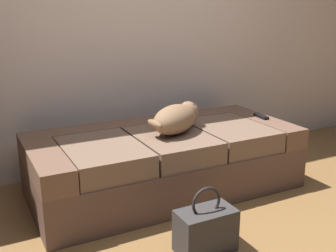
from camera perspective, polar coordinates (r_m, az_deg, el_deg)
name	(u,v)px	position (r m, az deg, el deg)	size (l,w,h in m)	color
couch	(165,161)	(2.95, -0.46, -4.89)	(1.88, 0.87, 0.45)	brown
dog_tan	(177,118)	(2.84, 1.29, 1.14)	(0.53, 0.44, 0.20)	#8C6748
tv_remote	(261,116)	(3.31, 12.91, 1.33)	(0.04, 0.15, 0.02)	black
handbag	(206,230)	(2.29, 5.28, -14.24)	(0.32, 0.18, 0.38)	#393535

